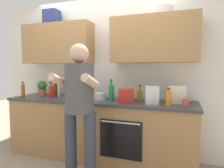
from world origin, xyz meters
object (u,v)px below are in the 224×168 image
(bottle_soda, at_px, (111,92))
(bottle_wine, at_px, (68,93))
(grocery_bag_produce, at_px, (152,95))
(mixing_bowl, at_px, (100,96))
(bottle_oil, at_px, (140,95))
(bottle_vinegar, at_px, (56,89))
(grocery_bag_crisps, at_px, (126,96))
(bottle_hotsauce, at_px, (51,91))
(grocery_bag_rice, at_px, (176,95))
(cup_ceramic, at_px, (186,103))
(bottle_juice, at_px, (169,99))
(potted_herb, at_px, (42,88))
(knife_block, at_px, (80,92))
(bottle_syrup, at_px, (23,91))
(bottle_water, at_px, (59,88))
(person_standing, at_px, (80,102))

(bottle_soda, xyz_separation_m, bottle_wine, (-0.78, 0.09, -0.05))
(bottle_wine, xyz_separation_m, grocery_bag_produce, (1.36, -0.13, 0.04))
(bottle_soda, distance_m, mixing_bowl, 0.23)
(bottle_soda, xyz_separation_m, bottle_oil, (0.38, 0.14, -0.04))
(bottle_vinegar, distance_m, grocery_bag_crisps, 1.33)
(bottle_hotsauce, relative_size, grocery_bag_rice, 1.10)
(bottle_hotsauce, bearing_deg, cup_ceramic, -3.34)
(bottle_oil, bearing_deg, mixing_bowl, -173.24)
(bottle_juice, relative_size, potted_herb, 0.89)
(bottle_wine, distance_m, knife_block, 0.27)
(bottle_syrup, height_order, cup_ceramic, bottle_syrup)
(bottle_water, distance_m, bottle_hotsauce, 0.14)
(bottle_syrup, bearing_deg, bottle_wine, 20.59)
(bottle_soda, distance_m, cup_ceramic, 1.01)
(bottle_wine, bearing_deg, grocery_bag_rice, 0.53)
(person_standing, relative_size, grocery_bag_rice, 7.09)
(mixing_bowl, xyz_separation_m, grocery_bag_produce, (0.79, -0.10, 0.07))
(bottle_water, bearing_deg, grocery_bag_produce, -6.51)
(bottle_water, xyz_separation_m, potted_herb, (-0.35, 0.01, -0.01))
(bottle_water, distance_m, mixing_bowl, 0.78)
(bottle_syrup, distance_m, grocery_bag_crisps, 1.67)
(bottle_syrup, height_order, bottle_juice, bottle_syrup)
(bottle_vinegar, height_order, bottle_oil, bottle_vinegar)
(mixing_bowl, bearing_deg, grocery_bag_crisps, -11.59)
(bottle_soda, distance_m, grocery_bag_produce, 0.58)
(cup_ceramic, distance_m, potted_herb, 2.34)
(bottle_wine, xyz_separation_m, bottle_oil, (1.16, 0.05, 0.01))
(person_standing, xyz_separation_m, cup_ceramic, (1.18, 0.54, -0.03))
(bottle_water, xyz_separation_m, bottle_hotsauce, (-0.07, -0.11, -0.05))
(bottle_water, xyz_separation_m, grocery_bag_rice, (1.86, -0.04, -0.03))
(bottle_soda, bearing_deg, bottle_juice, -7.60)
(bottle_oil, distance_m, grocery_bag_crisps, 0.22)
(bottle_soda, xyz_separation_m, grocery_bag_produce, (0.58, -0.03, -0.01))
(mixing_bowl, bearing_deg, person_standing, -87.21)
(bottle_juice, bearing_deg, bottle_wine, 172.74)
(bottle_water, bearing_deg, cup_ceramic, -6.65)
(person_standing, height_order, bottle_water, person_standing)
(bottle_syrup, distance_m, bottle_wine, 0.71)
(mixing_bowl, distance_m, grocery_bag_rice, 1.10)
(potted_herb, bearing_deg, person_standing, -34.08)
(bottle_oil, height_order, cup_ceramic, bottle_oil)
(bottle_water, xyz_separation_m, grocery_bag_produce, (1.56, -0.18, -0.03))
(cup_ceramic, bearing_deg, bottle_hotsauce, 176.66)
(mixing_bowl, xyz_separation_m, grocery_bag_crisps, (0.43, -0.09, 0.04))
(mixing_bowl, bearing_deg, bottle_wine, 177.65)
(bottle_vinegar, bearing_deg, grocery_bag_crisps, -9.63)
(grocery_bag_crisps, bearing_deg, grocery_bag_produce, -2.11)
(potted_herb, bearing_deg, cup_ceramic, -5.94)
(grocery_bag_rice, xyz_separation_m, grocery_bag_produce, (-0.31, -0.14, 0.00))
(grocery_bag_produce, bearing_deg, bottle_soda, 176.97)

